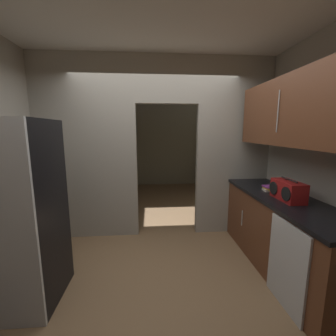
{
  "coord_description": "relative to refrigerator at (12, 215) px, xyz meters",
  "views": [
    {
      "loc": [
        -0.09,
        -2.22,
        1.69
      ],
      "look_at": [
        0.15,
        0.71,
        1.18
      ],
      "focal_mm": 23.52,
      "sensor_mm": 36.0,
      "label": 1
    }
  ],
  "objects": [
    {
      "name": "dishwasher",
      "position": [
        2.59,
        -0.29,
        -0.47
      ],
      "size": [
        0.02,
        0.56,
        0.84
      ],
      "color": "#B7BABC",
      "rests_on": "ground"
    },
    {
      "name": "upper_cabinet_counterside",
      "position": [
        2.9,
        0.28,
        1.0
      ],
      "size": [
        0.36,
        1.85,
        0.76
      ],
      "color": "brown"
    },
    {
      "name": "kitchen_overhead_slab",
      "position": [
        1.41,
        0.5,
        1.93
      ],
      "size": [
        4.03,
        6.49,
        0.06
      ],
      "primitive_type": "cube",
      "color": "silver"
    },
    {
      "name": "kitchen_partition",
      "position": [
        1.37,
        1.37,
        0.59
      ],
      "size": [
        3.63,
        0.12,
        2.79
      ],
      "color": "#9E998C",
      "rests_on": "ground"
    },
    {
      "name": "refrigerator",
      "position": [
        0.0,
        0.0,
        0.0
      ],
      "size": [
        0.79,
        0.74,
        1.79
      ],
      "color": "black",
      "rests_on": "ground"
    },
    {
      "name": "lower_cabinet_run",
      "position": [
        2.9,
        0.28,
        -0.44
      ],
      "size": [
        0.64,
        2.06,
        0.9
      ],
      "color": "brown",
      "rests_on": "ground"
    },
    {
      "name": "adjoining_room_shell",
      "position": [
        1.41,
        3.65,
        0.5
      ],
      "size": [
        3.63,
        3.42,
        2.79
      ],
      "color": "gray",
      "rests_on": "ground"
    },
    {
      "name": "boombox",
      "position": [
        2.87,
        0.21,
        0.12
      ],
      "size": [
        0.21,
        0.41,
        0.25
      ],
      "color": "maroon",
      "rests_on": "lower_cabinet_run"
    },
    {
      "name": "book_stack",
      "position": [
        2.85,
        0.58,
        0.04
      ],
      "size": [
        0.13,
        0.16,
        0.07
      ],
      "color": "beige",
      "rests_on": "lower_cabinet_run"
    },
    {
      "name": "ground",
      "position": [
        1.41,
        0.13,
        -0.9
      ],
      "size": [
        20.0,
        20.0,
        0.0
      ],
      "primitive_type": "plane",
      "color": "brown"
    }
  ]
}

